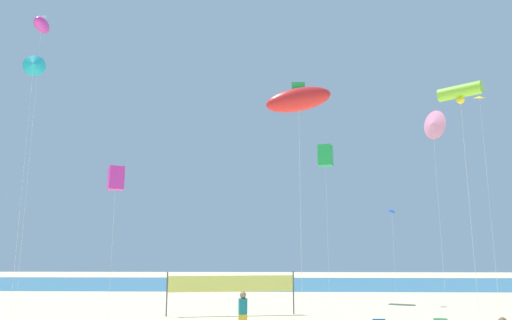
{
  "coord_description": "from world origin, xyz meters",
  "views": [
    {
      "loc": [
        1.24,
        -16.02,
        3.72
      ],
      "look_at": [
        0.51,
        10.0,
        8.66
      ],
      "focal_mm": 32.72,
      "sensor_mm": 36.0,
      "label": 1
    }
  ],
  "objects_px": {
    "kite_magenta_box": "(116,178)",
    "kite_magenta_inflatable": "(42,25)",
    "kite_lime_tube": "(460,92)",
    "kite_green_box": "(325,156)",
    "kite_pink_delta": "(433,125)",
    "beachgoer_teal_shirt": "(243,311)",
    "kite_cyan_delta": "(34,65)",
    "kite_red_inflatable": "(298,100)",
    "kite_yellow_diamond": "(480,102)",
    "volleyball_net": "(231,285)",
    "kite_blue_diamond": "(392,212)"
  },
  "relations": [
    {
      "from": "kite_blue_diamond",
      "to": "kite_magenta_inflatable",
      "type": "bearing_deg",
      "value": -160.77
    },
    {
      "from": "kite_cyan_delta",
      "to": "kite_magenta_inflatable",
      "type": "xyz_separation_m",
      "value": [
        -1.04,
        2.4,
        3.51
      ]
    },
    {
      "from": "beachgoer_teal_shirt",
      "to": "kite_cyan_delta",
      "type": "relative_size",
      "value": 0.13
    },
    {
      "from": "kite_blue_diamond",
      "to": "kite_yellow_diamond",
      "type": "bearing_deg",
      "value": -70.81
    },
    {
      "from": "kite_magenta_box",
      "to": "beachgoer_teal_shirt",
      "type": "bearing_deg",
      "value": -6.6
    },
    {
      "from": "kite_red_inflatable",
      "to": "kite_yellow_diamond",
      "type": "xyz_separation_m",
      "value": [
        10.27,
        5.97,
        1.72
      ]
    },
    {
      "from": "kite_lime_tube",
      "to": "kite_green_box",
      "type": "bearing_deg",
      "value": 103.37
    },
    {
      "from": "volleyball_net",
      "to": "kite_magenta_box",
      "type": "xyz_separation_m",
      "value": [
        -5.37,
        -4.93,
        5.48
      ]
    },
    {
      "from": "kite_magenta_inflatable",
      "to": "kite_yellow_diamond",
      "type": "height_order",
      "value": "kite_magenta_inflatable"
    },
    {
      "from": "volleyball_net",
      "to": "kite_magenta_inflatable",
      "type": "distance_m",
      "value": 18.98
    },
    {
      "from": "kite_blue_diamond",
      "to": "kite_yellow_diamond",
      "type": "height_order",
      "value": "kite_yellow_diamond"
    },
    {
      "from": "kite_magenta_inflatable",
      "to": "kite_pink_delta",
      "type": "relative_size",
      "value": 1.51
    },
    {
      "from": "kite_lime_tube",
      "to": "kite_yellow_diamond",
      "type": "relative_size",
      "value": 0.88
    },
    {
      "from": "kite_cyan_delta",
      "to": "kite_yellow_diamond",
      "type": "xyz_separation_m",
      "value": [
        23.94,
        1.74,
        -1.69
      ]
    },
    {
      "from": "kite_pink_delta",
      "to": "kite_green_box",
      "type": "relative_size",
      "value": 0.99
    },
    {
      "from": "kite_lime_tube",
      "to": "kite_magenta_box",
      "type": "relative_size",
      "value": 1.37
    },
    {
      "from": "kite_pink_delta",
      "to": "kite_blue_diamond",
      "type": "bearing_deg",
      "value": 95.69
    },
    {
      "from": "kite_pink_delta",
      "to": "kite_blue_diamond",
      "type": "relative_size",
      "value": 1.77
    },
    {
      "from": "beachgoer_teal_shirt",
      "to": "volleyball_net",
      "type": "xyz_separation_m",
      "value": [
        -0.98,
        5.67,
        0.67
      ]
    },
    {
      "from": "kite_lime_tube",
      "to": "kite_green_box",
      "type": "relative_size",
      "value": 0.92
    },
    {
      "from": "kite_lime_tube",
      "to": "kite_red_inflatable",
      "type": "height_order",
      "value": "kite_red_inflatable"
    },
    {
      "from": "kite_cyan_delta",
      "to": "kite_pink_delta",
      "type": "xyz_separation_m",
      "value": [
        21.74,
        3.0,
        -2.62
      ]
    },
    {
      "from": "kite_green_box",
      "to": "kite_yellow_diamond",
      "type": "bearing_deg",
      "value": -55.75
    },
    {
      "from": "kite_magenta_inflatable",
      "to": "kite_magenta_box",
      "type": "distance_m",
      "value": 11.63
    },
    {
      "from": "kite_magenta_box",
      "to": "kite_green_box",
      "type": "relative_size",
      "value": 0.67
    },
    {
      "from": "kite_blue_diamond",
      "to": "kite_red_inflatable",
      "type": "bearing_deg",
      "value": -117.2
    },
    {
      "from": "volleyball_net",
      "to": "kite_magenta_inflatable",
      "type": "height_order",
      "value": "kite_magenta_inflatable"
    },
    {
      "from": "kite_lime_tube",
      "to": "kite_blue_diamond",
      "type": "height_order",
      "value": "kite_lime_tube"
    },
    {
      "from": "kite_magenta_inflatable",
      "to": "kite_green_box",
      "type": "relative_size",
      "value": 1.51
    },
    {
      "from": "kite_green_box",
      "to": "kite_magenta_inflatable",
      "type": "bearing_deg",
      "value": -150.93
    },
    {
      "from": "kite_magenta_inflatable",
      "to": "kite_red_inflatable",
      "type": "bearing_deg",
      "value": -24.25
    },
    {
      "from": "kite_magenta_inflatable",
      "to": "kite_blue_diamond",
      "type": "bearing_deg",
      "value": 19.23
    },
    {
      "from": "kite_lime_tube",
      "to": "kite_red_inflatable",
      "type": "bearing_deg",
      "value": -175.88
    },
    {
      "from": "kite_magenta_box",
      "to": "kite_yellow_diamond",
      "type": "xyz_separation_m",
      "value": [
        19.08,
        2.12,
        4.43
      ]
    },
    {
      "from": "volleyball_net",
      "to": "kite_green_box",
      "type": "relative_size",
      "value": 0.63
    },
    {
      "from": "kite_magenta_inflatable",
      "to": "kite_green_box",
      "type": "bearing_deg",
      "value": 29.07
    },
    {
      "from": "kite_lime_tube",
      "to": "kite_magenta_inflatable",
      "type": "xyz_separation_m",
      "value": [
        -21.6,
        6.13,
        6.49
      ]
    },
    {
      "from": "kite_green_box",
      "to": "beachgoer_teal_shirt",
      "type": "bearing_deg",
      "value": -112.46
    },
    {
      "from": "beachgoer_teal_shirt",
      "to": "kite_yellow_diamond",
      "type": "distance_m",
      "value": 16.8
    },
    {
      "from": "kite_red_inflatable",
      "to": "kite_pink_delta",
      "type": "relative_size",
      "value": 0.92
    },
    {
      "from": "beachgoer_teal_shirt",
      "to": "kite_green_box",
      "type": "distance_m",
      "value": 17.48
    },
    {
      "from": "kite_magenta_inflatable",
      "to": "kite_pink_delta",
      "type": "xyz_separation_m",
      "value": [
        22.78,
        0.6,
        -6.13
      ]
    },
    {
      "from": "kite_lime_tube",
      "to": "kite_pink_delta",
      "type": "xyz_separation_m",
      "value": [
        1.18,
        6.73,
        0.37
      ]
    },
    {
      "from": "beachgoer_teal_shirt",
      "to": "kite_magenta_box",
      "type": "xyz_separation_m",
      "value": [
        -6.35,
        0.74,
        6.15
      ]
    },
    {
      "from": "volleyball_net",
      "to": "kite_cyan_delta",
      "type": "distance_m",
      "value": 16.13
    },
    {
      "from": "kite_magenta_box",
      "to": "kite_magenta_inflatable",
      "type": "bearing_deg",
      "value": 154.78
    },
    {
      "from": "beachgoer_teal_shirt",
      "to": "kite_pink_delta",
      "type": "bearing_deg",
      "value": -53.64
    },
    {
      "from": "kite_magenta_box",
      "to": "kite_yellow_diamond",
      "type": "bearing_deg",
      "value": 6.35
    },
    {
      "from": "kite_lime_tube",
      "to": "kite_green_box",
      "type": "distance_m",
      "value": 16.47
    },
    {
      "from": "kite_cyan_delta",
      "to": "volleyball_net",
      "type": "bearing_deg",
      "value": 24.0
    }
  ]
}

